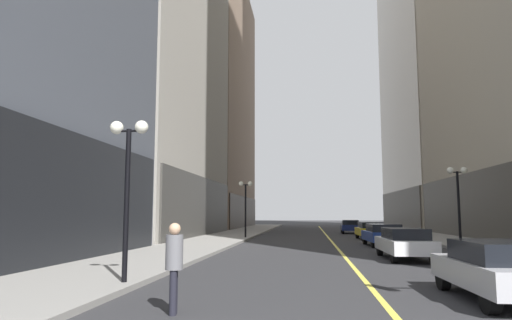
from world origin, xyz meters
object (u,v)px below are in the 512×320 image
(car_white, at_px, (404,242))
(car_navy, at_px, (350,226))
(car_yellow, at_px, (370,230))
(pedestrian_in_grey_suit, at_px, (174,261))
(car_blue, at_px, (383,234))
(street_lamp_right_mid, at_px, (458,189))
(street_lamp_left_near, at_px, (128,164))
(street_lamp_left_far, at_px, (246,196))
(car_silver, at_px, (498,268))

(car_white, bearing_deg, car_navy, 89.89)
(car_yellow, bearing_deg, pedestrian_in_grey_suit, -104.91)
(car_blue, distance_m, car_yellow, 7.39)
(pedestrian_in_grey_suit, bearing_deg, street_lamp_right_mid, 58.00)
(street_lamp_left_near, bearing_deg, street_lamp_left_far, 90.00)
(car_blue, bearing_deg, pedestrian_in_grey_suit, -109.57)
(street_lamp_left_near, height_order, street_lamp_left_far, same)
(car_blue, height_order, car_yellow, same)
(car_white, height_order, street_lamp_left_far, street_lamp_left_far)
(car_silver, bearing_deg, car_blue, 89.15)
(street_lamp_left_near, relative_size, street_lamp_left_far, 1.00)
(car_yellow, distance_m, pedestrian_in_grey_suit, 28.07)
(car_silver, height_order, car_yellow, same)
(pedestrian_in_grey_suit, height_order, street_lamp_left_far, street_lamp_left_far)
(car_silver, relative_size, street_lamp_left_far, 0.94)
(car_yellow, xyz_separation_m, street_lamp_left_near, (-9.43, -24.14, 2.54))
(car_blue, distance_m, street_lamp_left_far, 11.69)
(street_lamp_left_near, bearing_deg, car_white, 44.14)
(car_blue, bearing_deg, car_navy, 91.06)
(car_white, relative_size, street_lamp_right_mid, 1.08)
(street_lamp_left_near, bearing_deg, car_yellow, 68.67)
(car_blue, relative_size, car_navy, 1.09)
(pedestrian_in_grey_suit, relative_size, street_lamp_left_near, 0.39)
(street_lamp_left_near, bearing_deg, car_blue, 61.16)
(car_silver, bearing_deg, pedestrian_in_grey_suit, -162.91)
(car_silver, xyz_separation_m, car_navy, (-0.08, 36.03, -0.00))
(car_silver, bearing_deg, street_lamp_right_mid, 75.52)
(car_navy, height_order, pedestrian_in_grey_suit, pedestrian_in_grey_suit)
(car_white, bearing_deg, street_lamp_left_near, -135.86)
(car_blue, height_order, car_navy, same)
(car_yellow, bearing_deg, street_lamp_right_mid, -71.65)
(car_blue, xyz_separation_m, street_lamp_left_near, (-9.22, -16.75, 2.54))
(car_white, height_order, car_yellow, same)
(car_blue, xyz_separation_m, car_navy, (-0.34, 18.38, -0.00))
(car_yellow, relative_size, pedestrian_in_grey_suit, 2.49)
(car_blue, xyz_separation_m, street_lamp_right_mid, (3.58, -2.78, 2.54))
(car_yellow, height_order, pedestrian_in_grey_suit, pedestrian_in_grey_suit)
(car_blue, xyz_separation_m, car_yellow, (0.20, 7.39, -0.00))
(car_white, distance_m, street_lamp_left_far, 17.50)
(car_silver, bearing_deg, car_white, 90.76)
(car_yellow, bearing_deg, street_lamp_left_near, -111.33)
(pedestrian_in_grey_suit, bearing_deg, car_yellow, 75.09)
(car_white, bearing_deg, car_yellow, 87.82)
(car_silver, xyz_separation_m, street_lamp_right_mid, (3.84, 14.88, 2.54))
(car_white, xyz_separation_m, car_navy, (0.05, 26.55, -0.00))
(car_navy, bearing_deg, street_lamp_left_near, -104.19)
(street_lamp_right_mid, bearing_deg, car_silver, -104.48)
(street_lamp_right_mid, bearing_deg, street_lamp_left_near, -132.50)
(car_silver, bearing_deg, car_yellow, 88.93)
(car_yellow, height_order, street_lamp_left_near, street_lamp_left_near)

